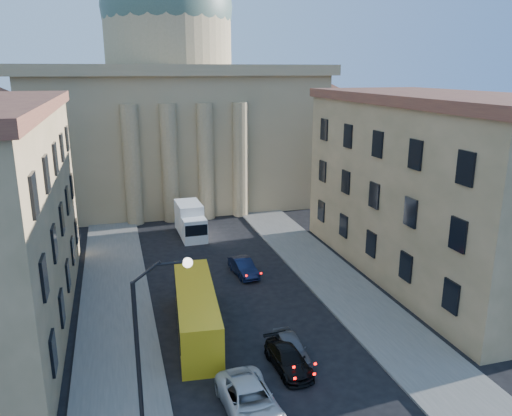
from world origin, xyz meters
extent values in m
cube|color=#5B5953|center=(-8.50, 18.00, 0.07)|extent=(5.00, 60.00, 0.15)
cube|color=#5B5953|center=(8.50, 18.00, 0.07)|extent=(5.00, 60.00, 0.15)
cube|color=#917F59|center=(0.00, 56.00, 8.00)|extent=(34.00, 26.00, 16.00)
cube|color=#917F59|center=(0.00, 56.00, 16.40)|extent=(35.50, 27.50, 1.20)
cylinder|color=#917F59|center=(0.00, 56.00, 20.00)|extent=(16.00, 16.00, 8.00)
sphere|color=#445D51|center=(0.00, 56.00, 24.00)|extent=(16.40, 16.40, 16.40)
cube|color=#917F59|center=(-21.00, 54.00, 5.50)|extent=(13.00, 13.00, 11.00)
cube|color=#917F59|center=(21.00, 54.00, 5.50)|extent=(13.00, 13.00, 11.00)
cone|color=brown|center=(21.00, 54.00, 13.00)|extent=(26.02, 26.02, 4.00)
cylinder|color=#917F59|center=(-6.00, 42.80, 6.50)|extent=(1.80, 1.80, 13.00)
cylinder|color=#917F59|center=(-2.00, 42.80, 6.50)|extent=(1.80, 1.80, 13.00)
cylinder|color=#917F59|center=(2.00, 42.80, 6.50)|extent=(1.80, 1.80, 13.00)
cylinder|color=#917F59|center=(6.00, 42.80, 6.50)|extent=(1.80, 1.80, 13.00)
cube|color=tan|center=(17.00, 22.00, 7.00)|extent=(11.00, 26.00, 14.00)
cube|color=brown|center=(17.00, 22.00, 14.30)|extent=(11.60, 26.60, 0.80)
cylinder|color=black|center=(-7.50, 8.00, 4.00)|extent=(0.20, 0.20, 8.00)
cylinder|color=black|center=(-6.95, 8.00, 8.35)|extent=(1.30, 0.12, 0.96)
cylinder|color=black|center=(-5.95, 8.00, 8.65)|extent=(1.30, 0.12, 0.12)
sphere|color=white|center=(-5.20, 8.00, 8.60)|extent=(0.44, 0.44, 0.44)
imported|color=silver|center=(-2.31, 8.62, 0.75)|extent=(2.71, 5.48, 1.49)
imported|color=black|center=(0.80, 11.83, 0.62)|extent=(2.01, 4.36, 1.23)
imported|color=#505055|center=(1.32, 12.84, 0.67)|extent=(1.69, 3.99, 1.35)
imported|color=black|center=(1.78, 25.60, 0.68)|extent=(1.83, 4.23, 1.35)
cube|color=gold|center=(-3.50, 17.36, 1.48)|extent=(3.35, 10.66, 2.95)
cube|color=black|center=(-3.50, 17.36, 1.95)|extent=(3.35, 10.09, 1.05)
cylinder|color=black|center=(-4.80, 13.66, 0.48)|extent=(0.37, 0.98, 0.95)
cylinder|color=black|center=(-2.91, 13.48, 0.48)|extent=(0.37, 0.98, 0.95)
cylinder|color=black|center=(-4.09, 21.25, 0.48)|extent=(0.37, 0.98, 0.95)
cylinder|color=black|center=(-2.20, 21.07, 0.48)|extent=(0.37, 0.98, 0.95)
cube|color=white|center=(-0.75, 35.06, 1.19)|extent=(2.35, 2.45, 2.38)
cube|color=black|center=(-0.71, 33.92, 1.49)|extent=(2.18, 0.18, 1.09)
cube|color=white|center=(-0.83, 37.74, 1.74)|extent=(2.50, 4.23, 3.07)
cylinder|color=black|center=(-1.73, 34.64, 0.45)|extent=(0.30, 0.90, 0.89)
cylinder|color=black|center=(0.26, 34.69, 0.45)|extent=(0.30, 0.90, 0.89)
cylinder|color=black|center=(-1.84, 38.60, 0.45)|extent=(0.30, 0.90, 0.89)
cylinder|color=black|center=(0.14, 38.66, 0.45)|extent=(0.30, 0.90, 0.89)
camera|label=1|loc=(-7.87, -11.61, 16.43)|focal=35.00mm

